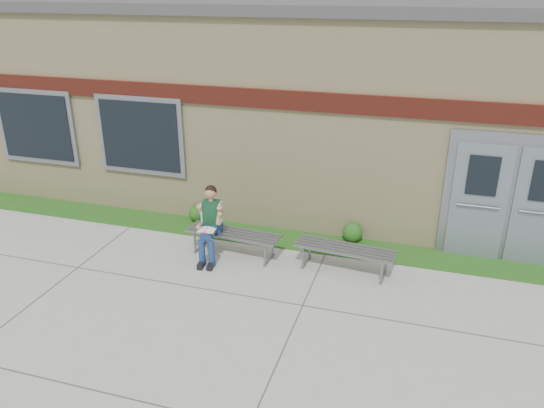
% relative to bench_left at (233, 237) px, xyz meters
% --- Properties ---
extents(ground, '(80.00, 80.00, 0.00)m').
position_rel_bench_left_xyz_m(ground, '(0.59, -1.74, -0.34)').
color(ground, '#9E9E99').
rests_on(ground, ground).
extents(grass_strip, '(16.00, 0.80, 0.02)m').
position_rel_bench_left_xyz_m(grass_strip, '(0.59, 0.86, -0.33)').
color(grass_strip, '#144B14').
rests_on(grass_strip, ground).
extents(school_building, '(16.20, 6.22, 4.20)m').
position_rel_bench_left_xyz_m(school_building, '(0.59, 4.25, 1.76)').
color(school_building, beige).
rests_on(school_building, ground).
extents(bench_left, '(1.74, 0.60, 0.44)m').
position_rel_bench_left_xyz_m(bench_left, '(0.00, 0.00, 0.00)').
color(bench_left, slate).
rests_on(bench_left, ground).
extents(bench_right, '(1.73, 0.63, 0.44)m').
position_rel_bench_left_xyz_m(bench_right, '(2.00, 0.00, -0.00)').
color(bench_right, slate).
rests_on(bench_right, ground).
extents(girl, '(0.50, 0.81, 1.32)m').
position_rel_bench_left_xyz_m(girl, '(-0.35, -0.20, 0.35)').
color(girl, navy).
rests_on(girl, ground).
extents(shrub_mid, '(0.34, 0.34, 0.34)m').
position_rel_bench_left_xyz_m(shrub_mid, '(-1.22, 1.11, -0.15)').
color(shrub_mid, '#144B14').
rests_on(shrub_mid, grass_strip).
extents(shrub_east, '(0.37, 0.37, 0.37)m').
position_rel_bench_left_xyz_m(shrub_east, '(1.97, 1.11, -0.14)').
color(shrub_east, '#144B14').
rests_on(shrub_east, grass_strip).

